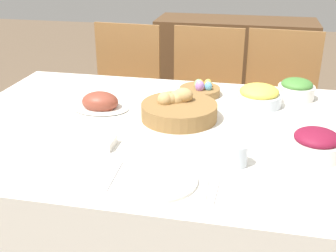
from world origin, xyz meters
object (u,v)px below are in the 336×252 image
at_px(green_salad_bowl, 296,89).
at_px(chair_far_center, 203,104).
at_px(egg_basket, 200,90).
at_px(fork, 113,176).
at_px(pineapple_bowl, 259,96).
at_px(chair_far_right, 278,110).
at_px(knife, 206,186).
at_px(chair_far_left, 122,98).
at_px(bread_basket, 178,109).
at_px(ham_platter, 100,103).
at_px(drinking_cup, 237,155).
at_px(dinner_plate, 159,180).
at_px(butter_dish, 95,142).
at_px(beet_salad_bowl, 316,144).
at_px(sideboard, 233,74).
at_px(spoon, 216,187).

bearing_deg(green_salad_bowl, chair_far_center, 134.36).
distance_m(egg_basket, fork, 0.80).
bearing_deg(pineapple_bowl, chair_far_right, 78.06).
bearing_deg(knife, chair_far_right, 76.25).
distance_m(green_salad_bowl, knife, 0.88).
xyz_separation_m(chair_far_left, bread_basket, (0.50, -0.82, 0.29)).
height_order(ham_platter, drinking_cup, ham_platter).
relative_size(pineapple_bowl, drinking_cup, 2.71).
xyz_separation_m(pineapple_bowl, dinner_plate, (-0.28, -0.71, -0.04)).
distance_m(fork, butter_dish, 0.23).
relative_size(green_salad_bowl, drinking_cup, 2.23).
height_order(fork, butter_dish, butter_dish).
height_order(pineapple_bowl, beet_salad_bowl, beet_salad_bowl).
distance_m(sideboard, butter_dish, 2.12).
bearing_deg(dinner_plate, ham_platter, 125.72).
height_order(green_salad_bowl, dinner_plate, green_salad_bowl).
height_order(green_salad_bowl, knife, green_salad_bowl).
bearing_deg(knife, chair_far_left, 115.20).
distance_m(sideboard, green_salad_bowl, 1.51).
bearing_deg(dinner_plate, knife, -0.00).
distance_m(chair_far_center, egg_basket, 0.59).
bearing_deg(chair_far_left, butter_dish, -72.87).
xyz_separation_m(knife, spoon, (0.03, 0.00, 0.00)).
bearing_deg(dinner_plate, butter_dish, 145.48).
bearing_deg(fork, butter_dish, 122.41).
height_order(sideboard, pineapple_bowl, sideboard).
distance_m(sideboard, spoon, 2.27).
height_order(chair_far_left, spoon, chair_far_left).
bearing_deg(butter_dish, green_salad_bowl, 41.62).
height_order(pineapple_bowl, fork, pineapple_bowl).
relative_size(chair_far_center, bread_basket, 3.13).
bearing_deg(spoon, chair_far_left, 120.60).
distance_m(sideboard, drinking_cup, 2.13).
bearing_deg(drinking_cup, ham_platter, 148.18).
xyz_separation_m(bread_basket, egg_basket, (0.05, 0.29, -0.02)).
height_order(egg_basket, knife, egg_basket).
xyz_separation_m(chair_far_right, ham_platter, (-0.78, -0.79, 0.28)).
bearing_deg(drinking_cup, green_salad_bowl, 71.48).
bearing_deg(pineapple_bowl, spoon, -98.89).
relative_size(chair_far_center, egg_basket, 5.10).
height_order(chair_far_right, pineapple_bowl, chair_far_right).
bearing_deg(knife, chair_far_center, 95.18).
distance_m(egg_basket, drinking_cup, 0.66).
bearing_deg(drinking_cup, knife, -117.91).
distance_m(chair_far_right, beet_salad_bowl, 1.08).
distance_m(sideboard, fork, 2.28).
xyz_separation_m(chair_far_center, sideboard, (0.12, 0.94, -0.08)).
bearing_deg(butter_dish, fork, -55.41).
distance_m(egg_basket, knife, 0.79).
bearing_deg(fork, beet_salad_bowl, 21.38).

